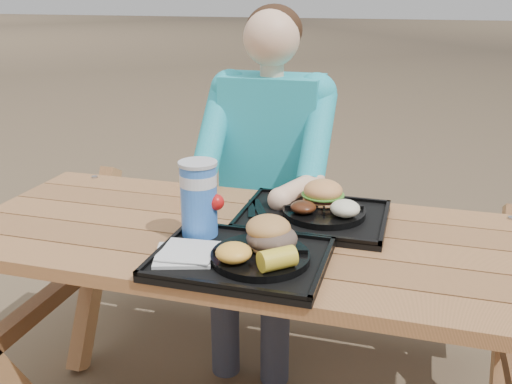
# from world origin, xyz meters

# --- Properties ---
(picnic_table) EXTENTS (1.80, 1.49, 0.75)m
(picnic_table) POSITION_xyz_m (0.00, 0.00, 0.38)
(picnic_table) COLOR #999999
(picnic_table) RESTS_ON ground
(tray_near) EXTENTS (0.45, 0.35, 0.02)m
(tray_near) POSITION_xyz_m (0.02, -0.21, 0.76)
(tray_near) COLOR black
(tray_near) RESTS_ON picnic_table
(tray_far) EXTENTS (0.45, 0.35, 0.02)m
(tray_far) POSITION_xyz_m (0.15, 0.14, 0.76)
(tray_far) COLOR black
(tray_far) RESTS_ON picnic_table
(plate_near) EXTENTS (0.26, 0.26, 0.02)m
(plate_near) POSITION_xyz_m (0.07, -0.21, 0.78)
(plate_near) COLOR black
(plate_near) RESTS_ON tray_near
(plate_far) EXTENTS (0.26, 0.26, 0.02)m
(plate_far) POSITION_xyz_m (0.18, 0.15, 0.78)
(plate_far) COLOR black
(plate_far) RESTS_ON tray_far
(napkin_stack) EXTENTS (0.19, 0.19, 0.02)m
(napkin_stack) POSITION_xyz_m (-0.13, -0.25, 0.78)
(napkin_stack) COLOR silver
(napkin_stack) RESTS_ON tray_near
(soda_cup) EXTENTS (0.10, 0.10, 0.21)m
(soda_cup) POSITION_xyz_m (-0.14, -0.10, 0.87)
(soda_cup) COLOR blue
(soda_cup) RESTS_ON tray_near
(condiment_bbq) EXTENTS (0.06, 0.06, 0.03)m
(condiment_bbq) POSITION_xyz_m (0.02, -0.07, 0.79)
(condiment_bbq) COLOR black
(condiment_bbq) RESTS_ON tray_near
(condiment_mustard) EXTENTS (0.06, 0.06, 0.03)m
(condiment_mustard) POSITION_xyz_m (0.08, -0.08, 0.79)
(condiment_mustard) COLOR orange
(condiment_mustard) RESTS_ON tray_near
(sandwich) EXTENTS (0.13, 0.13, 0.13)m
(sandwich) POSITION_xyz_m (0.09, -0.17, 0.86)
(sandwich) COLOR #C78746
(sandwich) RESTS_ON plate_near
(mac_cheese) EXTENTS (0.09, 0.09, 0.05)m
(mac_cheese) POSITION_xyz_m (0.02, -0.27, 0.81)
(mac_cheese) COLOR #FFBC43
(mac_cheese) RESTS_ON plate_near
(corn_cob) EXTENTS (0.13, 0.13, 0.05)m
(corn_cob) POSITION_xyz_m (0.14, -0.28, 0.82)
(corn_cob) COLOR yellow
(corn_cob) RESTS_ON plate_near
(cutlery_far) EXTENTS (0.09, 0.15, 0.01)m
(cutlery_far) POSITION_xyz_m (-0.03, 0.14, 0.77)
(cutlery_far) COLOR black
(cutlery_far) RESTS_ON tray_far
(burger) EXTENTS (0.13, 0.13, 0.11)m
(burger) POSITION_xyz_m (0.16, 0.21, 0.85)
(burger) COLOR #E79551
(burger) RESTS_ON plate_far
(baked_beans) EXTENTS (0.08, 0.08, 0.04)m
(baked_beans) POSITION_xyz_m (0.12, 0.10, 0.81)
(baked_beans) COLOR #451E0D
(baked_beans) RESTS_ON plate_far
(potato_salad) EXTENTS (0.09, 0.09, 0.05)m
(potato_salad) POSITION_xyz_m (0.25, 0.11, 0.82)
(potato_salad) COLOR #F2ECCD
(potato_salad) RESTS_ON plate_far
(diner) EXTENTS (0.48, 0.84, 1.28)m
(diner) POSITION_xyz_m (-0.11, 0.60, 0.64)
(diner) COLOR #19ABB2
(diner) RESTS_ON ground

